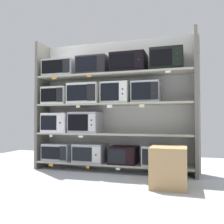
{
  "coord_description": "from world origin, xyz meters",
  "views": [
    {
      "loc": [
        1.17,
        -3.85,
        0.82
      ],
      "look_at": [
        0.0,
        0.0,
        0.95
      ],
      "focal_mm": 39.91,
      "sensor_mm": 36.0,
      "label": 1
    }
  ],
  "objects_px": {
    "microwave_8": "(116,93)",
    "microwave_0": "(59,152)",
    "microwave_5": "(86,122)",
    "microwave_11": "(93,66)",
    "microwave_13": "(167,60)",
    "microwave_7": "(86,94)",
    "microwave_10": "(61,69)",
    "microwave_6": "(58,96)",
    "microwave_9": "(146,92)",
    "microwave_3": "(158,155)",
    "microwave_2": "(124,155)",
    "shipping_carton": "(169,167)",
    "microwave_1": "(91,153)",
    "microwave_4": "(58,123)",
    "microwave_12": "(129,64)"
  },
  "relations": [
    {
      "from": "microwave_8",
      "to": "microwave_0",
      "type": "bearing_deg",
      "value": 179.97
    },
    {
      "from": "microwave_8",
      "to": "microwave_5",
      "type": "bearing_deg",
      "value": 179.98
    },
    {
      "from": "microwave_8",
      "to": "microwave_11",
      "type": "height_order",
      "value": "microwave_11"
    },
    {
      "from": "microwave_11",
      "to": "microwave_13",
      "type": "distance_m",
      "value": 1.2
    },
    {
      "from": "microwave_7",
      "to": "microwave_10",
      "type": "height_order",
      "value": "microwave_10"
    },
    {
      "from": "microwave_6",
      "to": "microwave_9",
      "type": "distance_m",
      "value": 1.54
    },
    {
      "from": "microwave_3",
      "to": "microwave_6",
      "type": "distance_m",
      "value": 1.97
    },
    {
      "from": "microwave_11",
      "to": "microwave_2",
      "type": "bearing_deg",
      "value": 0.01
    },
    {
      "from": "microwave_11",
      "to": "microwave_6",
      "type": "bearing_deg",
      "value": 179.98
    },
    {
      "from": "microwave_0",
      "to": "microwave_8",
      "type": "xyz_separation_m",
      "value": [
        1.03,
        -0.0,
        0.98
      ]
    },
    {
      "from": "microwave_0",
      "to": "microwave_3",
      "type": "xyz_separation_m",
      "value": [
        1.69,
        -0.0,
        0.01
      ]
    },
    {
      "from": "microwave_10",
      "to": "shipping_carton",
      "type": "distance_m",
      "value": 2.48
    },
    {
      "from": "microwave_1",
      "to": "shipping_carton",
      "type": "xyz_separation_m",
      "value": [
        1.31,
        -0.7,
        -0.04
      ]
    },
    {
      "from": "microwave_2",
      "to": "microwave_9",
      "type": "relative_size",
      "value": 1.0
    },
    {
      "from": "microwave_0",
      "to": "microwave_9",
      "type": "xyz_separation_m",
      "value": [
        1.51,
        -0.0,
        0.98
      ]
    },
    {
      "from": "microwave_1",
      "to": "microwave_9",
      "type": "height_order",
      "value": "microwave_9"
    },
    {
      "from": "microwave_11",
      "to": "microwave_7",
      "type": "bearing_deg",
      "value": 179.9
    },
    {
      "from": "microwave_2",
      "to": "microwave_11",
      "type": "distance_m",
      "value": 1.54
    },
    {
      "from": "microwave_2",
      "to": "microwave_5",
      "type": "xyz_separation_m",
      "value": [
        -0.65,
        0.0,
        0.51
      ]
    },
    {
      "from": "microwave_5",
      "to": "microwave_10",
      "type": "height_order",
      "value": "microwave_10"
    },
    {
      "from": "microwave_8",
      "to": "shipping_carton",
      "type": "relative_size",
      "value": 0.9
    },
    {
      "from": "microwave_4",
      "to": "microwave_13",
      "type": "relative_size",
      "value": 0.94
    },
    {
      "from": "shipping_carton",
      "to": "microwave_11",
      "type": "bearing_deg",
      "value": 150.97
    },
    {
      "from": "microwave_0",
      "to": "microwave_2",
      "type": "relative_size",
      "value": 1.13
    },
    {
      "from": "microwave_8",
      "to": "microwave_11",
      "type": "xyz_separation_m",
      "value": [
        -0.39,
        0.0,
        0.46
      ]
    },
    {
      "from": "microwave_0",
      "to": "microwave_1",
      "type": "distance_m",
      "value": 0.59
    },
    {
      "from": "microwave_6",
      "to": "microwave_8",
      "type": "xyz_separation_m",
      "value": [
        1.06,
        -0.0,
        0.02
      ]
    },
    {
      "from": "microwave_12",
      "to": "microwave_3",
      "type": "bearing_deg",
      "value": -0.03
    },
    {
      "from": "microwave_1",
      "to": "microwave_12",
      "type": "xyz_separation_m",
      "value": [
        0.65,
        0.0,
        1.44
      ]
    },
    {
      "from": "microwave_10",
      "to": "microwave_11",
      "type": "relative_size",
      "value": 1.08
    },
    {
      "from": "microwave_11",
      "to": "microwave_12",
      "type": "relative_size",
      "value": 0.93
    },
    {
      "from": "microwave_11",
      "to": "shipping_carton",
      "type": "bearing_deg",
      "value": -29.03
    },
    {
      "from": "microwave_1",
      "to": "microwave_0",
      "type": "bearing_deg",
      "value": 179.99
    },
    {
      "from": "microwave_2",
      "to": "microwave_4",
      "type": "distance_m",
      "value": 1.27
    },
    {
      "from": "microwave_5",
      "to": "microwave_13",
      "type": "distance_m",
      "value": 1.63
    },
    {
      "from": "microwave_0",
      "to": "microwave_11",
      "type": "xyz_separation_m",
      "value": [
        0.64,
        -0.0,
        1.44
      ]
    },
    {
      "from": "microwave_5",
      "to": "microwave_9",
      "type": "relative_size",
      "value": 1.16
    },
    {
      "from": "shipping_carton",
      "to": "microwave_12",
      "type": "bearing_deg",
      "value": 133.27
    },
    {
      "from": "microwave_0",
      "to": "microwave_10",
      "type": "distance_m",
      "value": 1.44
    },
    {
      "from": "microwave_10",
      "to": "microwave_1",
      "type": "bearing_deg",
      "value": 0.02
    },
    {
      "from": "microwave_0",
      "to": "microwave_12",
      "type": "distance_m",
      "value": 1.91
    },
    {
      "from": "microwave_2",
      "to": "microwave_10",
      "type": "height_order",
      "value": "microwave_10"
    },
    {
      "from": "microwave_4",
      "to": "microwave_7",
      "type": "xyz_separation_m",
      "value": [
        0.51,
        -0.0,
        0.48
      ]
    },
    {
      "from": "microwave_8",
      "to": "microwave_13",
      "type": "bearing_deg",
      "value": 0.03
    },
    {
      "from": "microwave_3",
      "to": "microwave_9",
      "type": "relative_size",
      "value": 1.06
    },
    {
      "from": "microwave_0",
      "to": "microwave_4",
      "type": "height_order",
      "value": "microwave_4"
    },
    {
      "from": "microwave_3",
      "to": "microwave_5",
      "type": "height_order",
      "value": "microwave_5"
    },
    {
      "from": "microwave_7",
      "to": "microwave_13",
      "type": "height_order",
      "value": "microwave_13"
    },
    {
      "from": "microwave_7",
      "to": "microwave_8",
      "type": "relative_size",
      "value": 1.18
    },
    {
      "from": "microwave_1",
      "to": "microwave_5",
      "type": "bearing_deg",
      "value": -179.83
    }
  ]
}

